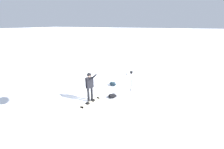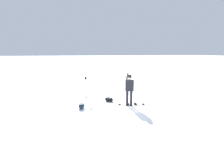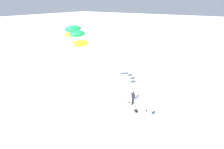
# 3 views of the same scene
# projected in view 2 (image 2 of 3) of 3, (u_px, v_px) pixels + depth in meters

# --- Properties ---
(ground_plane) EXTENTS (300.00, 300.00, 0.00)m
(ground_plane) POSITION_uv_depth(u_px,v_px,m) (119.00, 110.00, 7.67)
(ground_plane) COLOR white
(snowboarder) EXTENTS (0.48, 0.79, 1.80)m
(snowboarder) POSITION_uv_depth(u_px,v_px,m) (129.00, 87.00, 8.09)
(snowboarder) COLOR black
(snowboarder) RESTS_ON ground_plane
(snowboard) EXTENTS (1.73, 0.64, 0.10)m
(snowboard) POSITION_uv_depth(u_px,v_px,m) (131.00, 104.00, 8.40)
(snowboard) COLOR beige
(snowboard) RESTS_ON ground_plane
(gear_bag_large) EXTENTS (0.67, 0.69, 0.23)m
(gear_bag_large) POSITION_uv_depth(u_px,v_px,m) (109.00, 99.00, 8.98)
(gear_bag_large) COLOR black
(gear_bag_large) RESTS_ON ground_plane
(camera_tripod) EXTENTS (0.67, 0.52, 1.44)m
(camera_tripod) POSITION_uv_depth(u_px,v_px,m) (86.00, 84.00, 9.23)
(camera_tripod) COLOR #262628
(camera_tripod) RESTS_ON ground_plane
(gear_bag_small) EXTENTS (0.36, 0.58, 0.28)m
(gear_bag_small) POSITION_uv_depth(u_px,v_px,m) (81.00, 106.00, 7.84)
(gear_bag_small) COLOR #192833
(gear_bag_small) RESTS_ON ground_plane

